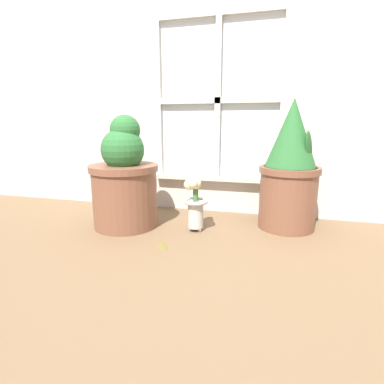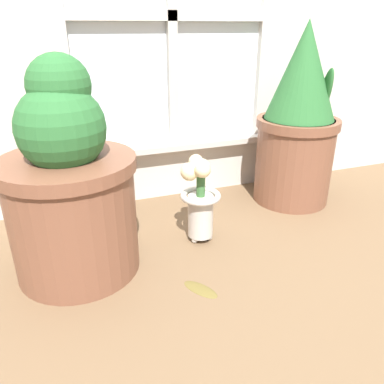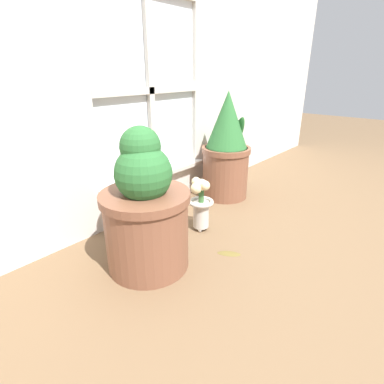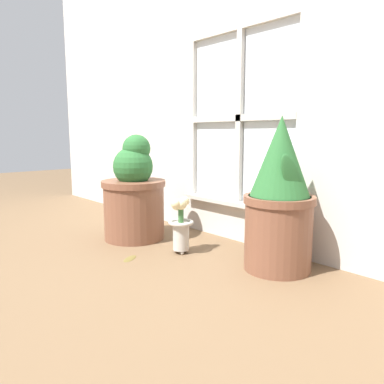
% 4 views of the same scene
% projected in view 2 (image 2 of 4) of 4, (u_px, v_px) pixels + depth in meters
% --- Properties ---
extents(ground_plane, '(10.00, 10.00, 0.00)m').
position_uv_depth(ground_plane, '(238.00, 271.00, 1.10)').
color(ground_plane, brown).
extents(potted_plant_left, '(0.37, 0.37, 0.61)m').
position_uv_depth(potted_plant_left, '(70.00, 188.00, 1.02)').
color(potted_plant_left, brown).
rests_on(potted_plant_left, ground_plane).
extents(potted_plant_right, '(0.32, 0.32, 0.69)m').
position_uv_depth(potted_plant_right, '(298.00, 122.00, 1.44)').
color(potted_plant_right, brown).
rests_on(potted_plant_right, ground_plane).
extents(flower_vase, '(0.13, 0.13, 0.29)m').
position_uv_depth(flower_vase, '(200.00, 197.00, 1.21)').
color(flower_vase, '#BCB7AD').
rests_on(flower_vase, ground_plane).
extents(fallen_leaf, '(0.10, 0.12, 0.01)m').
position_uv_depth(fallen_leaf, '(201.00, 288.00, 1.03)').
color(fallen_leaf, brown).
rests_on(fallen_leaf, ground_plane).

